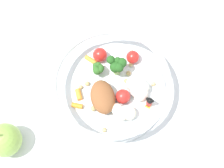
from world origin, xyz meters
TOP-DOWN VIEW (x-y plane):
  - ground_plane at (0.00, 0.00)m, footprint 2.40×2.40m
  - food_container at (0.00, -0.02)m, footprint 0.25×0.25m
  - loose_apple at (-0.16, 0.17)m, footprint 0.07×0.07m
  - folded_napkin at (0.22, -0.12)m, footprint 0.14×0.16m

SIDE VIEW (x-z plane):
  - ground_plane at x=0.00m, z-range 0.00..0.00m
  - folded_napkin at x=0.22m, z-range 0.00..0.01m
  - food_container at x=0.00m, z-range 0.00..0.07m
  - loose_apple at x=-0.16m, z-range -0.01..0.08m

